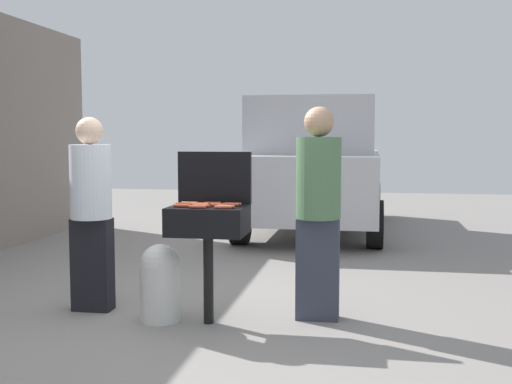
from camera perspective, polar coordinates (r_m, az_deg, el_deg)
name	(u,v)px	position (r m, az deg, el deg)	size (l,w,h in m)	color
ground_plane	(178,317)	(5.31, -6.97, -11.07)	(24.00, 24.00, 0.00)	gray
bbq_grill	(208,225)	(4.96, -4.32, -2.95)	(0.60, 0.44, 0.93)	black
grill_lid_open	(215,178)	(5.14, -3.74, 1.29)	(0.60, 0.05, 0.42)	black
hot_dog_0	(230,205)	(4.95, -2.31, -1.13)	(0.03, 0.03, 0.13)	#B74C33
hot_dog_1	(200,204)	(5.00, -5.01, -1.09)	(0.03, 0.03, 0.13)	#AD4228
hot_dog_2	(184,204)	(5.00, -6.48, -1.10)	(0.03, 0.03, 0.13)	#AD4228
hot_dog_3	(233,204)	(4.98, -2.07, -1.09)	(0.03, 0.03, 0.13)	#AD4228
hot_dog_4	(223,207)	(4.77, -2.97, -1.36)	(0.03, 0.03, 0.13)	#C6593D
hot_dog_5	(189,203)	(5.08, -5.99, -1.01)	(0.03, 0.03, 0.13)	#C6593D
hot_dog_6	(200,205)	(4.94, -5.06, -1.16)	(0.03, 0.03, 0.13)	#B74C33
hot_dog_7	(219,205)	(4.91, -3.34, -1.19)	(0.03, 0.03, 0.13)	#AD4228
hot_dog_8	(198,207)	(4.81, -5.26, -1.34)	(0.03, 0.03, 0.13)	#B74C33
hot_dog_9	(202,206)	(4.87, -4.90, -1.25)	(0.03, 0.03, 0.13)	#AD4228
hot_dog_10	(226,206)	(4.82, -2.69, -1.30)	(0.03, 0.03, 0.13)	#B74C33
hot_dog_11	(213,203)	(5.04, -3.90, -1.04)	(0.03, 0.03, 0.13)	#B74C33
hot_dog_12	(182,206)	(4.89, -6.67, -1.24)	(0.03, 0.03, 0.13)	#AD4228
propane_tank	(160,281)	(5.16, -8.60, -7.90)	(0.32, 0.32, 0.62)	silver
person_left	(91,206)	(5.49, -14.56, -1.26)	(0.34, 0.34, 1.63)	black
person_right	(318,205)	(5.08, 5.61, -1.17)	(0.36, 0.36, 1.70)	#333847
parked_minivan	(316,165)	(9.93, 5.40, 2.42)	(2.03, 4.41, 2.02)	#B7B7BC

